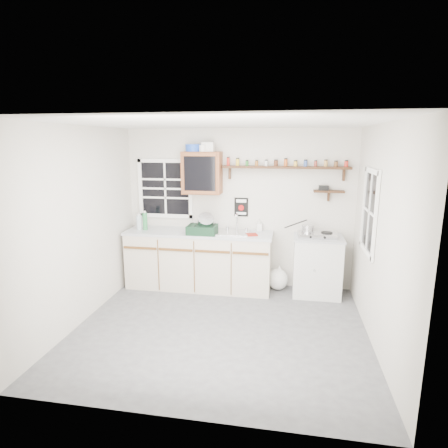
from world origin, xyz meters
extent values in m
cube|color=#494A4C|center=(0.00, 0.00, -0.01)|extent=(3.60, 3.20, 0.02)
cube|color=silver|center=(0.00, 0.00, 2.51)|extent=(3.60, 3.20, 0.02)
cube|color=beige|center=(-1.81, 0.00, 1.25)|extent=(0.02, 3.20, 2.50)
cube|color=beige|center=(1.81, 0.00, 1.25)|extent=(0.02, 3.20, 2.50)
cube|color=beige|center=(0.00, 1.61, 1.25)|extent=(3.60, 0.02, 2.50)
cube|color=beige|center=(0.00, -1.61, 1.25)|extent=(3.60, 0.02, 2.50)
cube|color=beige|center=(-0.58, 1.30, 0.44)|extent=(2.27, 0.60, 0.88)
cube|color=#A9ACB1|center=(-0.58, 1.30, 0.90)|extent=(2.31, 0.62, 0.04)
cube|color=brown|center=(-1.44, 0.99, 0.70)|extent=(0.53, 0.02, 0.03)
cube|color=brown|center=(-0.87, 0.99, 0.70)|extent=(0.53, 0.02, 0.03)
cube|color=brown|center=(-0.30, 0.99, 0.70)|extent=(0.53, 0.02, 0.03)
cube|color=brown|center=(0.27, 0.99, 0.70)|extent=(0.53, 0.02, 0.03)
cube|color=beige|center=(1.25, 1.33, 0.44)|extent=(0.70, 0.55, 0.88)
cube|color=#A9ACB1|center=(1.25, 1.33, 0.90)|extent=(0.73, 0.57, 0.03)
cube|color=#BCBCC1|center=(-0.05, 1.30, 0.93)|extent=(0.52, 0.44, 0.03)
cylinder|color=#BCBCC1|center=(0.00, 1.46, 1.06)|extent=(0.02, 0.02, 0.28)
cylinder|color=#BCBCC1|center=(0.00, 1.40, 1.19)|extent=(0.02, 0.14, 0.02)
cube|color=#5D3017|center=(-0.55, 1.45, 1.82)|extent=(0.60, 0.30, 0.65)
cube|color=black|center=(-0.55, 1.29, 1.82)|extent=(0.48, 0.02, 0.52)
cylinder|color=#1B42B0|center=(-0.69, 1.45, 2.21)|extent=(0.24, 0.24, 0.11)
cube|color=silver|center=(-0.45, 1.45, 2.22)|extent=(0.18, 0.15, 0.14)
cylinder|color=silver|center=(-0.52, 1.40, 2.20)|extent=(0.12, 0.12, 0.10)
cube|color=#32190D|center=(0.73, 1.51, 1.92)|extent=(1.91, 0.18, 0.04)
cube|color=#32190D|center=(-0.13, 1.55, 1.82)|extent=(0.03, 0.10, 0.18)
cube|color=#32190D|center=(1.58, 1.55, 1.82)|extent=(0.03, 0.10, 0.18)
cylinder|color=red|center=(-0.15, 1.51, 2.00)|extent=(0.05, 0.05, 0.12)
cylinder|color=black|center=(-0.15, 1.51, 2.06)|extent=(0.04, 0.04, 0.02)
cylinder|color=gold|center=(0.00, 1.51, 1.99)|extent=(0.05, 0.05, 0.10)
cylinder|color=black|center=(0.00, 1.51, 2.05)|extent=(0.05, 0.05, 0.02)
cylinder|color=#267226|center=(0.14, 1.51, 1.97)|extent=(0.05, 0.05, 0.07)
cylinder|color=black|center=(0.14, 1.51, 2.02)|extent=(0.04, 0.04, 0.02)
cylinder|color=#99591E|center=(0.29, 1.51, 1.97)|extent=(0.05, 0.05, 0.07)
cylinder|color=black|center=(0.29, 1.51, 2.02)|extent=(0.04, 0.04, 0.02)
cylinder|color=silver|center=(0.43, 1.51, 1.98)|extent=(0.05, 0.05, 0.08)
cylinder|color=black|center=(0.43, 1.51, 2.02)|extent=(0.05, 0.05, 0.02)
cylinder|color=#4C2614|center=(0.58, 1.51, 1.98)|extent=(0.06, 0.06, 0.08)
cylinder|color=black|center=(0.58, 1.51, 2.03)|extent=(0.05, 0.05, 0.02)
cylinder|color=#B24C19|center=(0.73, 1.51, 1.99)|extent=(0.05, 0.05, 0.10)
cylinder|color=black|center=(0.73, 1.51, 2.05)|extent=(0.05, 0.05, 0.02)
cylinder|color=gold|center=(0.87, 1.51, 1.97)|extent=(0.05, 0.05, 0.07)
cylinder|color=black|center=(0.87, 1.51, 2.02)|extent=(0.05, 0.05, 0.02)
cylinder|color=#334C8C|center=(1.02, 1.51, 1.98)|extent=(0.06, 0.06, 0.08)
cylinder|color=black|center=(1.02, 1.51, 2.03)|extent=(0.05, 0.05, 0.02)
cylinder|color=maroon|center=(1.16, 1.51, 1.98)|extent=(0.05, 0.05, 0.08)
cylinder|color=black|center=(1.16, 1.51, 2.02)|extent=(0.04, 0.04, 0.02)
cylinder|color=#BF8C3F|center=(1.31, 1.51, 1.98)|extent=(0.05, 0.05, 0.09)
cylinder|color=black|center=(1.31, 1.51, 2.03)|extent=(0.05, 0.05, 0.02)
cylinder|color=brown|center=(1.45, 1.51, 1.97)|extent=(0.06, 0.06, 0.07)
cylinder|color=black|center=(1.45, 1.51, 2.02)|extent=(0.05, 0.05, 0.02)
cylinder|color=red|center=(1.60, 1.51, 1.98)|extent=(0.06, 0.06, 0.08)
cylinder|color=black|center=(1.60, 1.51, 2.03)|extent=(0.05, 0.05, 0.02)
cube|color=#32190D|center=(1.38, 1.52, 1.57)|extent=(0.45, 0.15, 0.03)
cube|color=#32190D|center=(1.38, 1.56, 1.49)|extent=(0.03, 0.08, 0.14)
cube|color=black|center=(1.30, 1.52, 1.62)|extent=(0.14, 0.10, 0.07)
cube|color=black|center=(0.05, 1.59, 1.28)|extent=(0.22, 0.01, 0.30)
cube|color=white|center=(0.05, 1.58, 1.38)|extent=(0.16, 0.00, 0.05)
cylinder|color=#A50C0C|center=(0.05, 1.58, 1.27)|extent=(0.09, 0.01, 0.09)
cube|color=white|center=(0.05, 1.58, 1.18)|extent=(0.16, 0.00, 0.04)
cube|color=black|center=(-1.20, 1.59, 1.55)|extent=(0.85, 0.02, 0.90)
cube|color=white|center=(-1.20, 1.59, 1.55)|extent=(0.93, 0.03, 0.98)
cube|color=black|center=(1.79, 0.55, 1.45)|extent=(0.02, 0.70, 1.00)
cube|color=white|center=(1.79, 0.55, 1.45)|extent=(0.03, 0.78, 1.08)
cylinder|color=#A8BBC5|center=(-1.56, 1.29, 1.03)|extent=(0.09, 0.09, 0.23)
cylinder|color=silver|center=(-1.56, 1.29, 1.16)|extent=(0.05, 0.05, 0.03)
cylinder|color=#297D40|center=(-1.45, 1.28, 1.06)|extent=(0.07, 0.07, 0.28)
cylinder|color=silver|center=(-1.45, 1.28, 1.21)|extent=(0.04, 0.04, 0.03)
cube|color=black|center=(-0.50, 1.18, 0.99)|extent=(0.44, 0.33, 0.13)
cylinder|color=#BCBCC1|center=(-0.44, 1.18, 1.12)|extent=(0.32, 0.34, 0.27)
imported|color=silver|center=(0.35, 1.52, 1.01)|extent=(0.09, 0.10, 0.18)
cube|color=maroon|center=(0.26, 1.21, 0.93)|extent=(0.20, 0.18, 0.02)
cube|color=#BCBCC1|center=(1.22, 1.31, 0.94)|extent=(0.57, 0.33, 0.07)
cylinder|color=black|center=(1.08, 1.31, 0.98)|extent=(0.17, 0.17, 0.01)
cylinder|color=black|center=(1.36, 1.31, 0.98)|extent=(0.17, 0.17, 0.01)
cylinder|color=#BCBCC1|center=(1.08, 1.31, 1.04)|extent=(0.18, 0.18, 0.11)
cylinder|color=black|center=(0.91, 1.39, 1.08)|extent=(0.33, 0.14, 0.18)
ellipsoid|color=white|center=(0.67, 1.40, 0.18)|extent=(0.37, 0.33, 0.39)
cone|color=white|center=(0.69, 1.40, 0.35)|extent=(0.11, 0.11, 0.11)
camera|label=1|loc=(0.79, -4.24, 2.29)|focal=30.00mm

